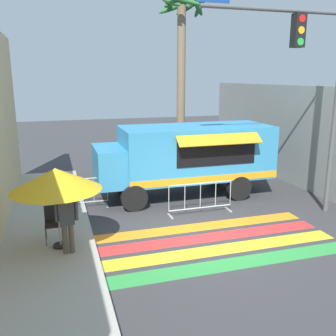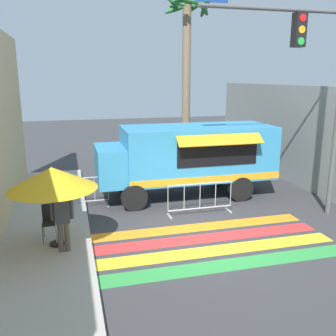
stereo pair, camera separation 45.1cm
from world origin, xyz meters
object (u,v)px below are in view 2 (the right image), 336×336
folding_chair (51,218)px  patio_umbrella (52,178)px  barricade_front (200,199)px  traffic_signal_pole (316,71)px  vendor_person (62,217)px  palm_tree (187,53)px  food_truck (185,155)px  barricade_side (81,193)px

folding_chair → patio_umbrella: bearing=-81.1°
patio_umbrella → barricade_front: patio_umbrella is taller
traffic_signal_pole → barricade_front: bearing=161.8°
patio_umbrella → barricade_front: 4.78m
vendor_person → barricade_front: (4.13, 1.93, -0.53)m
vendor_person → palm_tree: (5.65, 8.20, 4.23)m
folding_chair → vendor_person: 0.97m
food_truck → vendor_person: 5.67m
barricade_front → palm_tree: 8.02m
food_truck → palm_tree: size_ratio=0.80×
patio_umbrella → palm_tree: (5.83, 7.80, 3.39)m
traffic_signal_pole → folding_chair: traffic_signal_pole is taller
traffic_signal_pole → barricade_front: traffic_signal_pole is taller
food_truck → barricade_side: food_truck is taller
traffic_signal_pole → barricade_side: bearing=158.5°
traffic_signal_pole → palm_tree: bearing=102.0°
traffic_signal_pole → folding_chair: size_ratio=7.26×
food_truck → vendor_person: size_ratio=4.00×
traffic_signal_pole → palm_tree: palm_tree is taller
food_truck → folding_chair: (-4.50, -2.92, -0.84)m
traffic_signal_pole → barricade_side: (-6.67, 2.63, -3.89)m
patio_umbrella → vendor_person: (0.18, -0.40, -0.84)m
vendor_person → barricade_side: bearing=72.2°
traffic_signal_pole → patio_umbrella: size_ratio=3.05×
food_truck → palm_tree: (1.45, 4.42, 3.73)m
food_truck → folding_chair: 5.43m
folding_chair → vendor_person: size_ratio=0.58×
barricade_front → vendor_person: bearing=-155.0°
vendor_person → barricade_side: 3.63m
traffic_signal_pole → folding_chair: (-7.50, -0.06, -3.69)m
folding_chair → food_truck: bearing=27.2°
traffic_signal_pole → folding_chair: 8.36m
food_truck → palm_tree: 5.96m
vendor_person → barricade_front: vendor_person is taller
traffic_signal_pole → vendor_person: bearing=-172.7°
food_truck → traffic_signal_pole: (3.00, -2.86, 2.85)m
food_truck → patio_umbrella: size_ratio=2.92×
food_truck → traffic_signal_pole: size_ratio=0.96×
food_truck → barricade_front: (-0.07, -1.85, -1.04)m
palm_tree → food_truck: bearing=-108.2°
traffic_signal_pole → vendor_person: traffic_signal_pole is taller
barricade_front → palm_tree: (1.52, 6.27, 4.76)m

